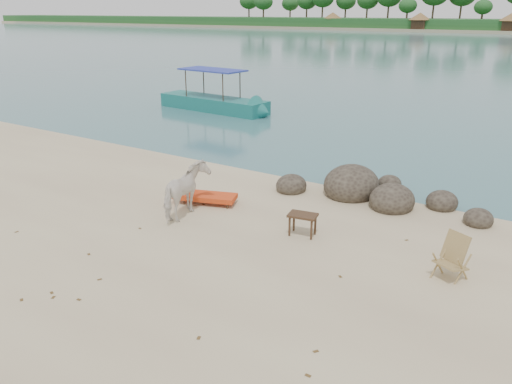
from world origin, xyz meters
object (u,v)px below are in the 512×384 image
boulders (367,191)px  deck_chair (451,260)px  cow (186,192)px  side_table (302,226)px  boat_near (212,76)px  lounge_chair (208,194)px

boulders → deck_chair: size_ratio=6.70×
deck_chair → cow: bearing=-151.0°
side_table → boulders: bearing=73.6°
boulders → deck_chair: bearing=-48.6°
cow → side_table: bearing=177.9°
cow → boat_near: (-8.94, 12.93, 1.14)m
boulders → cow: bearing=-131.9°
cow → boat_near: boat_near is taller
side_table → boat_near: bearing=124.6°
boat_near → side_table: bearing=-41.3°
boulders → boat_near: size_ratio=0.82×
deck_chair → boulders: bearing=157.3°
side_table → boat_near: 17.39m
boulders → deck_chair: deck_chair is taller
boat_near → deck_chair: bearing=-34.5°
lounge_chair → boat_near: 14.86m
cow → boat_near: bearing=-68.1°
cow → lounge_chair: bearing=-97.3°
boulders → boat_near: (-12.55, 8.92, 1.62)m
cow → lounge_chair: (-0.10, 1.09, -0.42)m
boat_near → boulders: bearing=-31.3°
cow → lounge_chair: 1.17m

